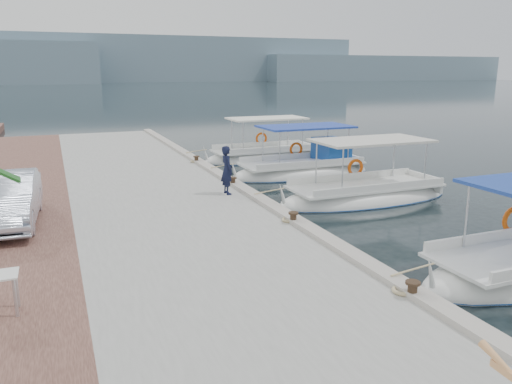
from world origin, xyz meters
The scene contains 11 objects.
ground centered at (0.00, 0.00, 0.00)m, with size 400.00×400.00×0.00m, color black.
concrete_quay centered at (-3.00, 5.00, 0.25)m, with size 6.00×40.00×0.50m, color #969591.
quay_curb centered at (-0.22, 5.00, 0.56)m, with size 0.44×40.00×0.12m, color #A9A195.
distant_hills centered at (29.61, 201.49, 7.61)m, with size 330.00×60.00×18.00m.
fishing_caique_c centered at (4.03, 4.50, 0.12)m, with size 6.89×2.44×2.83m.
fishing_caique_d centered at (4.07, 9.42, 0.19)m, with size 6.75×2.50×2.83m.
fishing_caique_e centered at (3.91, 13.63, 0.12)m, with size 6.64×2.31×2.83m.
mooring_bollards centered at (-0.35, 1.50, 0.69)m, with size 0.28×20.28×0.33m.
fisherman centered at (-0.94, 5.42, 1.33)m, with size 0.60×0.40×1.66m, color black.
parked_car centered at (-7.62, 4.37, 1.21)m, with size 1.49×4.28×1.41m, color silver.
folding_table centered at (-7.33, -1.33, 1.02)m, with size 0.55×0.55×0.73m.
Camera 1 is at (-6.26, -10.34, 4.62)m, focal length 35.00 mm.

